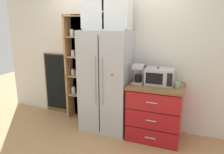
% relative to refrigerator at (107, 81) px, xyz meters
% --- Properties ---
extents(ground_plane, '(10.60, 10.60, 0.00)m').
position_rel_refrigerator_xyz_m(ground_plane, '(-0.00, -0.03, -0.87)').
color(ground_plane, tan).
extents(wall_back_cream, '(4.91, 0.10, 2.55)m').
position_rel_refrigerator_xyz_m(wall_back_cream, '(-0.00, 0.37, 0.40)').
color(wall_back_cream, silver).
rests_on(wall_back_cream, ground).
extents(refrigerator, '(0.83, 0.65, 1.75)m').
position_rel_refrigerator_xyz_m(refrigerator, '(0.00, 0.00, 0.00)').
color(refrigerator, '#ADAFB5').
rests_on(refrigerator, ground).
extents(pantry_shelf_column, '(0.50, 0.28, 2.02)m').
position_rel_refrigerator_xyz_m(pantry_shelf_column, '(-0.69, 0.25, 0.15)').
color(pantry_shelf_column, brown).
rests_on(pantry_shelf_column, ground).
extents(counter_cabinet, '(0.85, 0.67, 0.90)m').
position_rel_refrigerator_xyz_m(counter_cabinet, '(0.87, -0.00, -0.42)').
color(counter_cabinet, '#A8161C').
rests_on(counter_cabinet, ground).
extents(microwave, '(0.44, 0.33, 0.26)m').
position_rel_refrigerator_xyz_m(microwave, '(0.90, 0.04, 0.16)').
color(microwave, '#ADAFB5').
rests_on(microwave, counter_cabinet).
extents(coffee_maker, '(0.17, 0.20, 0.31)m').
position_rel_refrigerator_xyz_m(coffee_maker, '(0.57, 0.00, 0.18)').
color(coffee_maker, '#B7B7BC').
rests_on(coffee_maker, counter_cabinet).
extents(mug_sage, '(0.12, 0.08, 0.08)m').
position_rel_refrigerator_xyz_m(mug_sage, '(1.18, -0.03, 0.07)').
color(mug_sage, '#8CA37F').
rests_on(mug_sage, counter_cabinet).
extents(mug_navy, '(0.11, 0.08, 0.08)m').
position_rel_refrigerator_xyz_m(mug_navy, '(0.87, 0.00, 0.07)').
color(mug_navy, navy).
rests_on(mug_navy, counter_cabinet).
extents(bottle_cobalt, '(0.07, 0.07, 0.27)m').
position_rel_refrigerator_xyz_m(bottle_cobalt, '(0.87, 0.05, 0.15)').
color(bottle_cobalt, navy).
rests_on(bottle_cobalt, counter_cabinet).
extents(bottle_clear, '(0.06, 0.06, 0.27)m').
position_rel_refrigerator_xyz_m(bottle_clear, '(0.87, 0.09, 0.15)').
color(bottle_clear, silver).
rests_on(bottle_clear, counter_cabinet).
extents(upper_cabinet, '(0.79, 0.32, 0.56)m').
position_rel_refrigerator_xyz_m(upper_cabinet, '(-0.00, 0.05, 1.15)').
color(upper_cabinet, silver).
rests_on(upper_cabinet, refrigerator).
extents(chalkboard_menu, '(0.60, 0.04, 1.25)m').
position_rel_refrigerator_xyz_m(chalkboard_menu, '(-1.25, 0.29, -0.24)').
color(chalkboard_menu, brown).
rests_on(chalkboard_menu, ground).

